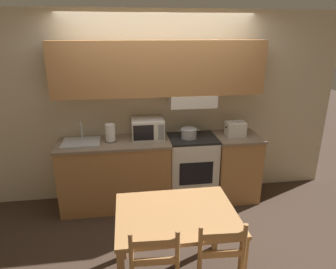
# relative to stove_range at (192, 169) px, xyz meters

# --- Properties ---
(ground_plane) EXTENTS (16.00, 16.00, 0.00)m
(ground_plane) POSITION_rel_stove_range_xyz_m (-0.42, 0.26, -0.46)
(ground_plane) COLOR #3D2D23
(wall_back) EXTENTS (5.07, 0.38, 2.55)m
(wall_back) POSITION_rel_stove_range_xyz_m (-0.41, 0.20, 1.07)
(wall_back) COLOR beige
(wall_back) RESTS_ON ground_plane
(lower_counter_main) EXTENTS (1.44, 0.58, 0.93)m
(lower_counter_main) POSITION_rel_stove_range_xyz_m (-1.05, -0.02, 0.00)
(lower_counter_main) COLOR #B27A47
(lower_counter_main) RESTS_ON ground_plane
(lower_counter_right_stub) EXTENTS (0.60, 0.58, 0.93)m
(lower_counter_right_stub) POSITION_rel_stove_range_xyz_m (0.62, -0.02, 0.00)
(lower_counter_right_stub) COLOR #B27A47
(lower_counter_right_stub) RESTS_ON ground_plane
(stove_range) EXTENTS (0.64, 0.53, 0.93)m
(stove_range) POSITION_rel_stove_range_xyz_m (0.00, 0.00, 0.00)
(stove_range) COLOR white
(stove_range) RESTS_ON ground_plane
(cooking_pot) EXTENTS (0.29, 0.22, 0.13)m
(cooking_pot) POSITION_rel_stove_range_xyz_m (-0.06, -0.02, 0.53)
(cooking_pot) COLOR #B7BABF
(cooking_pot) RESTS_ON stove_range
(microwave) EXTENTS (0.42, 0.35, 0.26)m
(microwave) POSITION_rel_stove_range_xyz_m (-0.60, 0.07, 0.59)
(microwave) COLOR white
(microwave) RESTS_ON lower_counter_main
(toaster) EXTENTS (0.26, 0.20, 0.19)m
(toaster) POSITION_rel_stove_range_xyz_m (0.59, -0.00, 0.56)
(toaster) COLOR white
(toaster) RESTS_ON lower_counter_right_stub
(sink_basin) EXTENTS (0.47, 0.37, 0.25)m
(sink_basin) POSITION_rel_stove_range_xyz_m (-1.45, -0.02, 0.48)
(sink_basin) COLOR #B7BABF
(sink_basin) RESTS_ON lower_counter_main
(paper_towel_roll) EXTENTS (0.14, 0.14, 0.23)m
(paper_towel_roll) POSITION_rel_stove_range_xyz_m (-1.08, -0.00, 0.58)
(paper_towel_roll) COLOR black
(paper_towel_roll) RESTS_ON lower_counter_main
(dining_table) EXTENTS (1.07, 0.82, 0.75)m
(dining_table) POSITION_rel_stove_range_xyz_m (-0.47, -1.45, 0.18)
(dining_table) COLOR #B27F4C
(dining_table) RESTS_ON ground_plane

